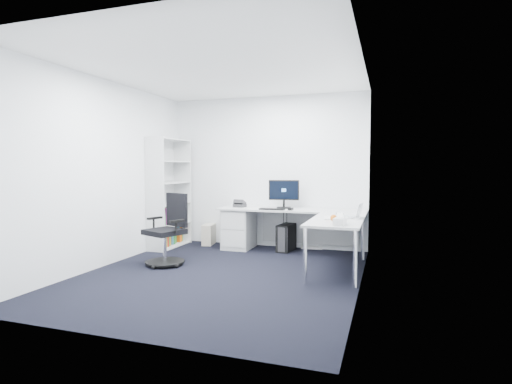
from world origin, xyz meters
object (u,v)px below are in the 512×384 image
(task_chair, at_px, (164,230))
(laptop, at_px, (347,210))
(bookshelf, at_px, (169,193))
(l_desk, at_px, (286,233))
(monitor, at_px, (284,194))

(task_chair, height_order, laptop, task_chair)
(bookshelf, bearing_deg, l_desk, -1.32)
(monitor, distance_m, laptop, 1.50)
(l_desk, relative_size, task_chair, 2.38)
(monitor, bearing_deg, l_desk, -79.19)
(l_desk, height_order, laptop, laptop)
(bookshelf, bearing_deg, monitor, 10.24)
(l_desk, xyz_separation_m, monitor, (-0.15, 0.42, 0.61))
(l_desk, bearing_deg, laptop, -28.17)
(l_desk, distance_m, monitor, 0.76)
(bookshelf, xyz_separation_m, monitor, (2.03, 0.37, 0.01))
(l_desk, distance_m, bookshelf, 2.26)
(monitor, bearing_deg, task_chair, -140.40)
(bookshelf, relative_size, task_chair, 1.86)
(bookshelf, distance_m, task_chair, 1.44)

